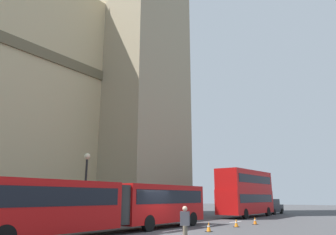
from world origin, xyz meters
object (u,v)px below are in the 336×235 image
object	(u,v)px
traffic_cone_west	(209,227)
traffic_cone_east	(255,221)
pedestrian_near_cones	(185,224)
double_decker_bus	(246,191)
articulated_bus	(112,203)
traffic_cone_middle	(236,223)
street_lamp	(86,183)
sedan_lead	(271,207)

from	to	relation	value
traffic_cone_west	traffic_cone_east	xyz separation A→B (m)	(6.90, -0.18, 0.00)
traffic_cone_west	pedestrian_near_cones	xyz separation A→B (m)	(-5.87, -2.23, 0.63)
double_decker_bus	articulated_bus	bearing A→B (deg)	-179.99
pedestrian_near_cones	traffic_cone_middle	bearing A→B (deg)	12.98
street_lamp	sedan_lead	bearing A→B (deg)	-9.23
double_decker_bus	traffic_cone_west	distance (m)	16.16
double_decker_bus	sedan_lead	distance (m)	8.26
sedan_lead	traffic_cone_east	size ratio (longest dim) A/B	7.59
pedestrian_near_cones	articulated_bus	bearing A→B (deg)	75.73
traffic_cone_west	pedestrian_near_cones	size ratio (longest dim) A/B	0.34
sedan_lead	traffic_cone_east	world-z (taller)	sedan_lead
sedan_lead	pedestrian_near_cones	distance (m)	30.10
sedan_lead	pedestrian_near_cones	xyz separation A→B (m)	(-29.36, -6.64, -0.00)
articulated_bus	traffic_cone_west	xyz separation A→B (m)	(4.25, -4.17, -1.46)
street_lamp	pedestrian_near_cones	distance (m)	11.54
traffic_cone_west	traffic_cone_east	bearing A→B (deg)	-1.49
double_decker_bus	pedestrian_near_cones	size ratio (longest dim) A/B	5.70
street_lamp	double_decker_bus	bearing A→B (deg)	-13.92
traffic_cone_middle	pedestrian_near_cones	bearing A→B (deg)	-167.02
pedestrian_near_cones	street_lamp	bearing A→B (deg)	74.03
traffic_cone_middle	street_lamp	xyz separation A→B (m)	(-6.74, 8.63, 2.77)
traffic_cone_middle	double_decker_bus	bearing A→B (deg)	19.85
street_lamp	pedestrian_near_cones	bearing A→B (deg)	-105.97
sedan_lead	traffic_cone_west	world-z (taller)	sedan_lead
traffic_cone_middle	articulated_bus	bearing A→B (deg)	153.38
articulated_bus	traffic_cone_east	size ratio (longest dim) A/B	29.37
double_decker_bus	street_lamp	size ratio (longest dim) A/B	1.83
sedan_lead	pedestrian_near_cones	size ratio (longest dim) A/B	2.60
traffic_cone_east	traffic_cone_west	bearing A→B (deg)	178.51
articulated_bus	sedan_lead	size ratio (longest dim) A/B	3.87
traffic_cone_west	street_lamp	xyz separation A→B (m)	(-2.75, 8.67, 2.77)
traffic_cone_middle	street_lamp	world-z (taller)	street_lamp
double_decker_bus	traffic_cone_east	distance (m)	9.87
traffic_cone_east	street_lamp	xyz separation A→B (m)	(-9.65, 8.85, 2.77)
double_decker_bus	traffic_cone_west	xyz separation A→B (m)	(-15.42, -4.17, -2.43)
sedan_lead	traffic_cone_middle	distance (m)	19.99
sedan_lead	pedestrian_near_cones	bearing A→B (deg)	-167.25
articulated_bus	double_decker_bus	world-z (taller)	double_decker_bus
articulated_bus	traffic_cone_west	size ratio (longest dim) A/B	29.37
traffic_cone_west	pedestrian_near_cones	distance (m)	6.32
traffic_cone_east	pedestrian_near_cones	xyz separation A→B (m)	(-12.77, -2.05, 0.63)
sedan_lead	traffic_cone_middle	xyz separation A→B (m)	(-19.50, -4.37, -0.63)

